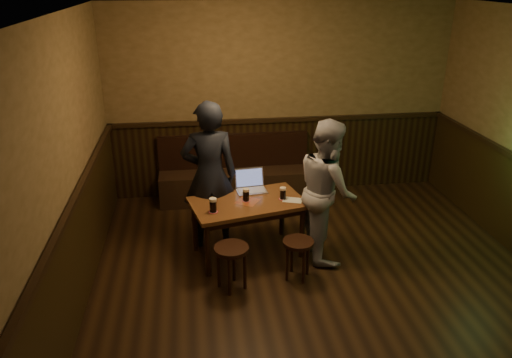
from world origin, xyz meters
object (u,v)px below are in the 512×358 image
object	(u,v)px
pint_mid	(246,195)
bench	(235,179)
stool_right	(298,248)
person_grey	(327,190)
person_suit	(209,176)
stool_left	(231,255)
pint_right	(283,193)
laptop	(251,185)
pub_table	(248,208)
pint_left	(213,205)

from	to	relation	value
pint_mid	bench	bearing A→B (deg)	89.44
stool_right	person_grey	world-z (taller)	person_grey
bench	person_suit	size ratio (longest dim) A/B	1.21
stool_left	pint_mid	distance (m)	0.82
pint_mid	person_grey	size ratio (longest dim) A/B	0.09
bench	person_suit	world-z (taller)	person_suit
bench	pint_right	distance (m)	1.71
person_suit	stool_left	bearing A→B (deg)	98.34
stool_left	person_grey	distance (m)	1.36
stool_right	laptop	world-z (taller)	laptop
pub_table	stool_right	world-z (taller)	pub_table
pint_mid	pint_left	bearing A→B (deg)	-149.00
pint_mid	person_suit	distance (m)	0.52
stool_left	laptop	world-z (taller)	laptop
pint_mid	person_grey	world-z (taller)	person_grey
stool_left	person_grey	bearing A→B (deg)	26.16
pub_table	pint_left	distance (m)	0.50
bench	pint_mid	distance (m)	1.65
pint_right	laptop	world-z (taller)	laptop
bench	pint_right	size ratio (longest dim) A/B	14.90
stool_right	pint_mid	size ratio (longest dim) A/B	2.95
pub_table	pint_mid	bearing A→B (deg)	126.26
pub_table	stool_left	distance (m)	0.76
pub_table	person_grey	size ratio (longest dim) A/B	0.85
person_suit	person_grey	xyz separation A→B (m)	(1.33, -0.42, -0.08)
bench	stool_right	xyz separation A→B (m)	(0.48, -2.18, 0.06)
pub_table	pint_mid	size ratio (longest dim) A/B	9.12
stool_left	pub_table	bearing A→B (deg)	69.70
bench	stool_right	distance (m)	2.24
pub_table	person_suit	distance (m)	0.60
stool_left	pint_right	distance (m)	1.03
laptop	pint_right	bearing A→B (deg)	-48.60
laptop	person_grey	xyz separation A→B (m)	(0.83, -0.44, 0.08)
pub_table	stool_left	bearing A→B (deg)	-123.26
bench	stool_right	world-z (taller)	bench
pint_left	pub_table	bearing A→B (deg)	28.58
stool_left	laptop	xyz separation A→B (m)	(0.33, 1.01, 0.36)
stool_right	pint_left	world-z (taller)	pint_left
pub_table	laptop	bearing A→B (deg)	63.94
laptop	person_suit	size ratio (longest dim) A/B	0.21
pint_left	person_grey	world-z (taller)	person_grey
stool_left	pint_left	xyz separation A→B (m)	(-0.16, 0.46, 0.37)
stool_right	stool_left	bearing A→B (deg)	-172.13
pint_mid	stool_left	bearing A→B (deg)	-108.79
pub_table	laptop	world-z (taller)	laptop
stool_left	person_grey	xyz separation A→B (m)	(1.16, 0.57, 0.43)
bench	person_suit	xyz separation A→B (m)	(-0.42, -1.29, 0.60)
person_suit	pint_right	bearing A→B (deg)	159.33
pint_mid	person_suit	world-z (taller)	person_suit
stool_left	pint_mid	xyz separation A→B (m)	(0.24, 0.70, 0.37)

